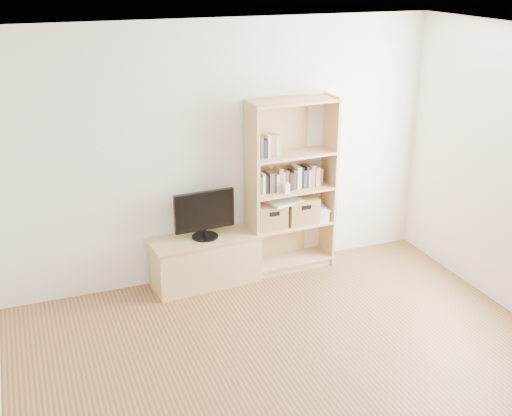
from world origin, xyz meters
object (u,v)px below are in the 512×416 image
bookshelf (291,187)px  basket_right (301,210)px  baby_monitor (287,188)px  basket_left (270,216)px  laptop (285,201)px  tv_stand (206,262)px  television (204,215)px

bookshelf → basket_right: bearing=-2.6°
basket_right → baby_monitor: bearing=-153.5°
basket_left → laptop: 0.21m
tv_stand → basket_left: bearing=-2.8°
television → laptop: 0.86m
baby_monitor → laptop: (0.01, 0.08, -0.17)m
baby_monitor → basket_right: baby_monitor is taller
basket_left → basket_right: (0.36, 0.02, 0.01)m
television → laptop: bearing=-2.5°
bookshelf → laptop: 0.17m
bookshelf → basket_right: 0.29m
tv_stand → basket_right: bearing=-2.4°
bookshelf → laptop: (-0.09, -0.03, -0.14)m
bookshelf → basket_left: bearing=-178.8°
tv_stand → basket_right: (1.06, 0.04, 0.40)m
basket_left → bookshelf: bearing=4.0°
tv_stand → basket_left: size_ratio=3.48×
laptop → bookshelf: bearing=3.9°
bookshelf → television: size_ratio=2.98×
basket_left → television: bearing=-178.3°
basket_right → laptop: 0.24m
bookshelf → television: (-0.95, -0.04, -0.16)m
tv_stand → basket_left: basket_left is taller
baby_monitor → laptop: baby_monitor is taller
basket_right → laptop: size_ratio=0.97×
tv_stand → bookshelf: (0.95, 0.04, 0.67)m
baby_monitor → basket_left: 0.35m
baby_monitor → basket_right: size_ratio=0.30×
basket_right → television: bearing=-178.6°
bookshelf → basket_left: size_ratio=5.96×
baby_monitor → basket_left: size_ratio=0.32×
basket_left → laptop: size_ratio=0.90×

